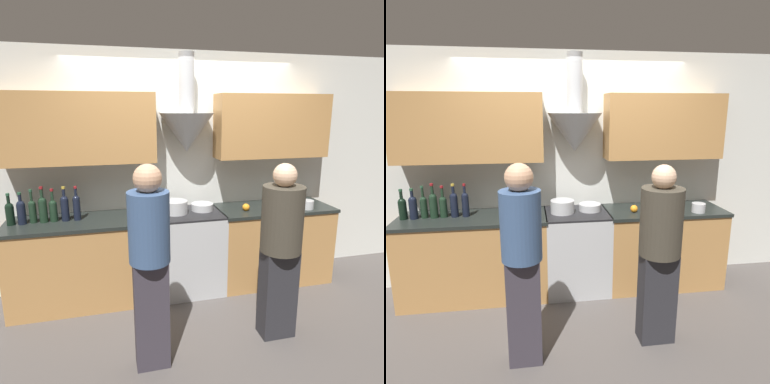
# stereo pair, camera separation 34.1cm
# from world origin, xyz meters

# --- Properties ---
(ground_plane) EXTENTS (12.00, 12.00, 0.00)m
(ground_plane) POSITION_xyz_m (0.00, 0.00, 0.00)
(ground_plane) COLOR #4C4744
(wall_back) EXTENTS (8.40, 0.58, 2.60)m
(wall_back) POSITION_xyz_m (-0.04, 0.61, 1.49)
(wall_back) COLOR silver
(wall_back) RESTS_ON ground_plane
(counter_left) EXTENTS (1.53, 0.62, 0.90)m
(counter_left) POSITION_xyz_m (-1.10, 0.35, 0.45)
(counter_left) COLOR #B27F47
(counter_left) RESTS_ON ground_plane
(counter_right) EXTENTS (1.32, 0.62, 0.90)m
(counter_right) POSITION_xyz_m (0.99, 0.35, 0.45)
(counter_right) COLOR #B27F47
(counter_right) RESTS_ON ground_plane
(stove_range) EXTENTS (0.68, 0.60, 0.90)m
(stove_range) POSITION_xyz_m (0.00, 0.35, 0.45)
(stove_range) COLOR #B7BABC
(stove_range) RESTS_ON ground_plane
(wine_bottle_0) EXTENTS (0.08, 0.08, 0.31)m
(wine_bottle_0) POSITION_xyz_m (-1.77, 0.36, 1.02)
(wine_bottle_0) COLOR black
(wine_bottle_0) RESTS_ON counter_left
(wine_bottle_1) EXTENTS (0.08, 0.08, 0.32)m
(wine_bottle_1) POSITION_xyz_m (-1.67, 0.36, 1.03)
(wine_bottle_1) COLOR black
(wine_bottle_1) RESTS_ON counter_left
(wine_bottle_2) EXTENTS (0.07, 0.07, 0.33)m
(wine_bottle_2) POSITION_xyz_m (-1.57, 0.38, 1.03)
(wine_bottle_2) COLOR black
(wine_bottle_2) RESTS_ON counter_left
(wine_bottle_3) EXTENTS (0.08, 0.08, 0.36)m
(wine_bottle_3) POSITION_xyz_m (-1.48, 0.37, 1.04)
(wine_bottle_3) COLOR black
(wine_bottle_3) RESTS_ON counter_left
(wine_bottle_4) EXTENTS (0.08, 0.08, 0.33)m
(wine_bottle_4) POSITION_xyz_m (-1.38, 0.38, 1.02)
(wine_bottle_4) COLOR black
(wine_bottle_4) RESTS_ON counter_left
(wine_bottle_5) EXTENTS (0.08, 0.08, 0.35)m
(wine_bottle_5) POSITION_xyz_m (-1.27, 0.37, 1.04)
(wine_bottle_5) COLOR black
(wine_bottle_5) RESTS_ON counter_left
(wine_bottle_6) EXTENTS (0.07, 0.07, 0.35)m
(wine_bottle_6) POSITION_xyz_m (-1.16, 0.37, 1.04)
(wine_bottle_6) COLOR black
(wine_bottle_6) RESTS_ON counter_left
(stock_pot) EXTENTS (0.26, 0.26, 0.14)m
(stock_pot) POSITION_xyz_m (-0.15, 0.35, 0.97)
(stock_pot) COLOR #B7BABC
(stock_pot) RESTS_ON stove_range
(mixing_bowl) EXTENTS (0.24, 0.24, 0.08)m
(mixing_bowl) POSITION_xyz_m (0.15, 0.40, 0.94)
(mixing_bowl) COLOR #B7BABC
(mixing_bowl) RESTS_ON stove_range
(orange_fruit) EXTENTS (0.08, 0.08, 0.08)m
(orange_fruit) POSITION_xyz_m (0.62, 0.26, 0.94)
(orange_fruit) COLOR orange
(orange_fruit) RESTS_ON counter_right
(saucepan) EXTENTS (0.14, 0.14, 0.10)m
(saucepan) POSITION_xyz_m (1.31, 0.17, 0.95)
(saucepan) COLOR #B7BABC
(saucepan) RESTS_ON counter_right
(person_foreground_left) EXTENTS (0.31, 0.31, 1.62)m
(person_foreground_left) POSITION_xyz_m (-0.57, -0.76, 0.90)
(person_foreground_left) COLOR #38333D
(person_foreground_left) RESTS_ON ground_plane
(person_foreground_right) EXTENTS (0.35, 0.35, 1.56)m
(person_foreground_right) POSITION_xyz_m (0.56, -0.64, 0.86)
(person_foreground_right) COLOR #28282D
(person_foreground_right) RESTS_ON ground_plane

